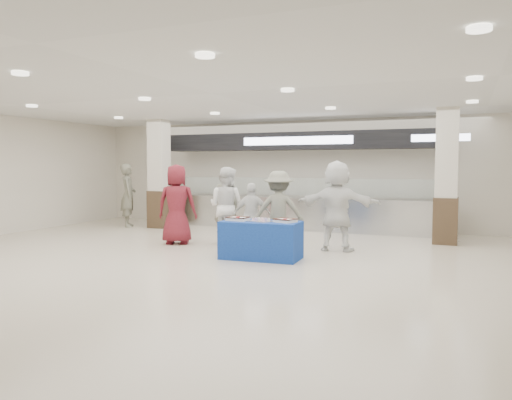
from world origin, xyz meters
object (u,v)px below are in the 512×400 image
at_px(soldier_b, 279,210).
at_px(soldier_bg, 128,195).
at_px(chef_short, 252,215).
at_px(civilian_white, 337,206).
at_px(chef_tall, 226,206).
at_px(cupcake_tray, 261,220).
at_px(sheet_cake_left, 238,218).
at_px(sheet_cake_right, 285,220).
at_px(display_table, 261,240).
at_px(civilian_maroon, 177,204).
at_px(soldier_a, 225,206).

relative_size(soldier_b, soldier_bg, 0.91).
distance_m(chef_short, civilian_white, 1.91).
relative_size(chef_tall, soldier_b, 1.04).
relative_size(cupcake_tray, soldier_b, 0.29).
bearing_deg(soldier_bg, soldier_b, -146.78).
bearing_deg(sheet_cake_left, sheet_cake_right, 5.10).
height_order(display_table, civilian_white, civilian_white).
bearing_deg(sheet_cake_left, soldier_bg, 147.45).
bearing_deg(cupcake_tray, sheet_cake_left, -179.23).
height_order(chef_tall, civilian_white, civilian_white).
relative_size(sheet_cake_left, civilian_maroon, 0.23).
height_order(civilian_maroon, civilian_white, civilian_white).
bearing_deg(display_table, sheet_cake_left, -176.63).
relative_size(soldier_a, chef_short, 1.21).
xyz_separation_m(sheet_cake_right, chef_short, (-1.19, 1.14, -0.06)).
distance_m(sheet_cake_right, chef_short, 1.65).
height_order(sheet_cake_right, cupcake_tray, sheet_cake_right).
relative_size(display_table, cupcake_tray, 3.05).
height_order(civilian_maroon, soldier_b, civilian_maroon).
bearing_deg(sheet_cake_right, chef_tall, 146.33).
xyz_separation_m(cupcake_tray, civilian_maroon, (-2.56, 1.03, 0.16)).
height_order(display_table, sheet_cake_left, sheet_cake_left).
xyz_separation_m(cupcake_tray, chef_tall, (-1.42, 1.34, 0.12)).
relative_size(soldier_a, soldier_bg, 0.93).
bearing_deg(cupcake_tray, sheet_cake_right, 9.57).
relative_size(sheet_cake_left, sheet_cake_right, 0.93).
relative_size(chef_tall, chef_short, 1.24).
height_order(soldier_a, chef_short, soldier_a).
bearing_deg(chef_tall, soldier_a, -52.36).
bearing_deg(civilian_maroon, soldier_bg, -54.17).
height_order(sheet_cake_left, sheet_cake_right, sheet_cake_left).
xyz_separation_m(sheet_cake_left, soldier_bg, (-5.21, 3.32, 0.16)).
distance_m(chef_tall, soldier_bg, 4.72).
distance_m(sheet_cake_left, civilian_white, 2.28).
bearing_deg(sheet_cake_right, soldier_a, 144.40).
height_order(display_table, cupcake_tray, cupcake_tray).
bearing_deg(civilian_white, soldier_b, 13.91).
bearing_deg(sheet_cake_right, soldier_b, 116.21).
xyz_separation_m(soldier_b, civilian_white, (1.21, 0.38, 0.11)).
bearing_deg(sheet_cake_left, civilian_maroon, 153.41).
relative_size(sheet_cake_left, soldier_a, 0.24).
bearing_deg(chef_short, soldier_a, -34.99).
bearing_deg(soldier_a, soldier_b, 169.86).
xyz_separation_m(chef_short, soldier_bg, (-4.99, 2.10, 0.22)).
height_order(display_table, civilian_maroon, civilian_maroon).
bearing_deg(chef_tall, soldier_b, 178.49).
height_order(display_table, soldier_a, soldier_a).
height_order(sheet_cake_left, chef_tall, chef_tall).
distance_m(chef_tall, soldier_b, 1.37).
height_order(cupcake_tray, soldier_a, soldier_a).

